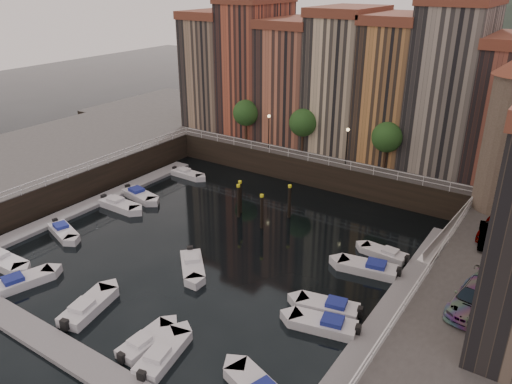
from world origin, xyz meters
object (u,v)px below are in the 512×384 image
Objects in this scene: car_b at (488,237)px; boat_left_1 at (63,231)px; car_a at (495,229)px; boat_left_0 at (3,261)px; mooring_pilings at (257,203)px; gangway at (449,230)px; boat_left_2 at (119,205)px; car_c at (474,299)px.

boat_left_1 is at bearing -166.96° from car_b.
boat_left_0 is at bearing -143.91° from car_a.
mooring_pilings is 20.74m from car_b.
gangway is 1.69× the size of boat_left_2.
gangway is 1.85× the size of boat_left_1.
car_b is (33.78, 7.24, 3.28)m from boat_left_2.
car_a is 0.87× the size of car_c.
car_b is at bearing 3.44° from mooring_pilings.
car_c reaches higher than boat_left_2.
car_a is 10.74m from car_c.
boat_left_0 is 1.04× the size of car_a.
boat_left_2 is (-13.18, -6.00, -1.27)m from mooring_pilings.
mooring_pilings reaches higher than boat_left_1.
gangway is 2.08× the size of car_b.
boat_left_0 is at bearing -87.72° from boat_left_2.
boat_left_0 is 36.11m from car_c.
mooring_pilings is at bearing 173.80° from car_b.
car_a is at bearing 100.26° from car_c.
car_b reaches higher than mooring_pilings.
mooring_pilings is at bearing -166.40° from gangway.
car_b is at bearing 101.89° from car_c.
boat_left_2 reaches higher than boat_left_0.
gangway is at bearing 13.60° from mooring_pilings.
car_b is at bearing 39.93° from boat_left_1.
mooring_pilings is 23.09m from car_c.
car_c is (0.75, -10.71, -0.01)m from car_a.
car_a is (33.51, 21.61, 3.42)m from boat_left_0.
gangway is 4.84m from car_b.
boat_left_1 is 35.12m from car_c.
boat_left_1 is at bearing 91.28° from boat_left_0.
car_a is at bearing 30.71° from boat_left_0.
boat_left_2 is at bearing -162.46° from car_a.
mooring_pilings is 1.10× the size of boat_left_1.
car_b is 9.37m from car_c.
boat_left_1 is at bearing -152.17° from car_a.
mooring_pilings is 0.92× the size of car_c.
mooring_pilings is at bearing -169.50° from car_a.
boat_left_0 is at bearing -142.27° from gangway.
gangway is at bearing 18.82° from boat_left_2.
boat_left_1 is 0.96× the size of car_a.
gangway is 1.53× the size of car_c.
boat_left_1 is (-0.36, 6.13, -0.04)m from boat_left_0.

